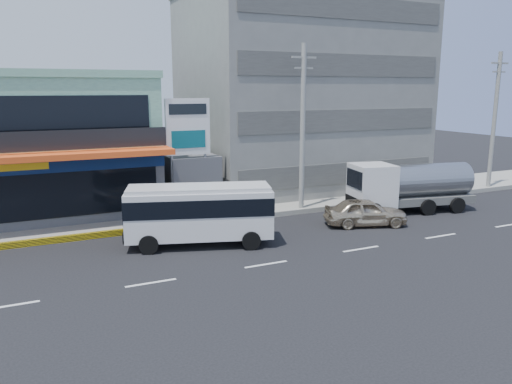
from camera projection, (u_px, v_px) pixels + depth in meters
ground at (266, 264)px, 21.51m from camera, size 120.00×120.00×0.00m
sidewalk at (271, 204)px, 31.97m from camera, size 70.00×5.00×0.30m
shop_building at (44, 147)px, 29.78m from camera, size 12.40×11.70×8.00m
concrete_building at (298, 94)px, 37.52m from camera, size 16.00×12.00×14.00m
gap_structure at (184, 179)px, 31.81m from camera, size 3.00×6.00×3.50m
satellite_dish at (188, 153)px, 30.55m from camera, size 1.50×1.50×0.15m
billboard at (188, 133)px, 28.47m from camera, size 2.60×0.18×6.90m
utility_pole_near at (303, 128)px, 29.50m from camera, size 1.60×0.30×10.00m
utility_pole_far at (494, 121)px, 36.09m from camera, size 1.60×0.30×10.00m
minibus at (199, 210)px, 23.86m from camera, size 7.29×4.16×2.91m
sedan at (365, 212)px, 27.50m from camera, size 4.83×3.15×1.53m
tanker_truck at (407, 186)px, 30.41m from camera, size 7.95×3.64×3.02m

